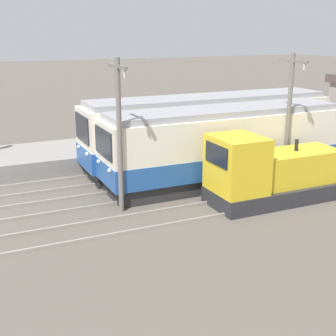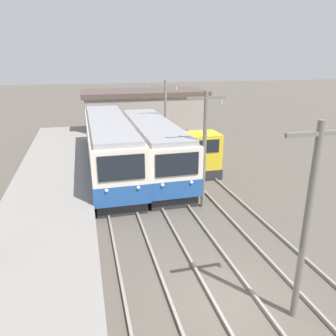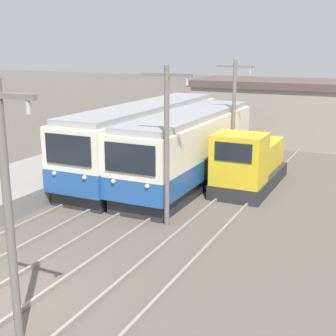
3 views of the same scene
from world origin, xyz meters
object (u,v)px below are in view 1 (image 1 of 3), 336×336
object	(u,v)px
catenary_mast_mid	(119,130)
catenary_mast_far	(289,115)
shunting_locomotive	(270,174)
commuter_train_left	(209,134)
commuter_train_center	(224,149)

from	to	relation	value
catenary_mast_mid	catenary_mast_far	bearing A→B (deg)	90.00
shunting_locomotive	catenary_mast_far	bearing A→B (deg)	126.95
commuter_train_left	catenary_mast_far	distance (m)	4.91
catenary_mast_mid	shunting_locomotive	bearing A→B (deg)	76.45
commuter_train_left	commuter_train_center	bearing A→B (deg)	-15.07
commuter_train_left	shunting_locomotive	bearing A→B (deg)	-2.59
catenary_mast_mid	commuter_train_left	bearing A→B (deg)	123.75
commuter_train_left	catenary_mast_mid	bearing A→B (deg)	-56.25
shunting_locomotive	catenary_mast_mid	world-z (taller)	catenary_mast_mid
shunting_locomotive	catenary_mast_mid	xyz separation A→B (m)	(-1.49, -6.19, 2.18)
shunting_locomotive	catenary_mast_far	world-z (taller)	catenary_mast_far
shunting_locomotive	commuter_train_center	bearing A→B (deg)	-170.69
shunting_locomotive	catenary_mast_mid	bearing A→B (deg)	-103.55
commuter_train_center	catenary_mast_far	bearing A→B (deg)	58.63
commuter_train_left	commuter_train_center	world-z (taller)	commuter_train_left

